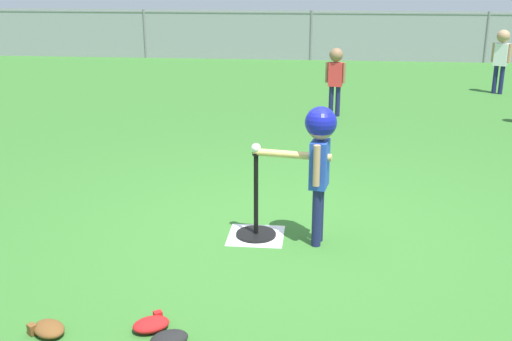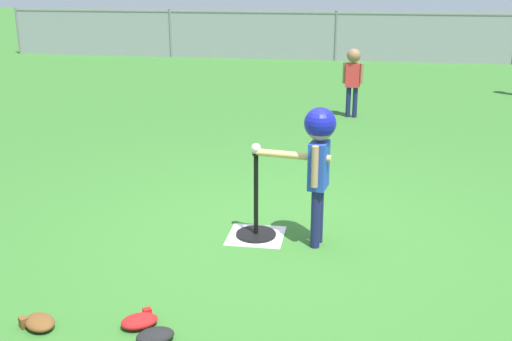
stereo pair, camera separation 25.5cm
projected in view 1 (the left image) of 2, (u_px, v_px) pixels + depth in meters
The scene contains 11 objects.
ground_plane at pixel (282, 236), 4.95m from camera, with size 60.00×60.00×0.00m, color #336B28.
home_plate at pixel (256, 235), 4.96m from camera, with size 0.44×0.44×0.01m, color white.
batting_tee at pixel (256, 223), 4.93m from camera, with size 0.32×0.32×0.69m.
baseball_on_tee at pixel (256, 148), 4.74m from camera, with size 0.07×0.07×0.07m, color white.
batter_child at pixel (319, 148), 4.60m from camera, with size 0.63×0.31×1.08m.
fielder_near_left at pixel (336, 73), 8.87m from camera, with size 0.29×0.19×0.98m.
fielder_deep_left at pixel (501, 53), 10.50m from camera, with size 0.29×0.22×1.08m.
glove_by_plate at pixel (48, 329), 3.61m from camera, with size 0.27×0.26×0.07m.
glove_near_bats at pixel (169, 339), 3.51m from camera, with size 0.27×0.25×0.07m.
glove_tossed_aside at pixel (151, 324), 3.66m from camera, with size 0.27×0.25×0.07m.
outfield_fence at pixel (311, 34), 14.55m from camera, with size 16.06×0.06×1.15m.
Camera 1 is at (0.27, -4.55, 2.02)m, focal length 43.56 mm.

